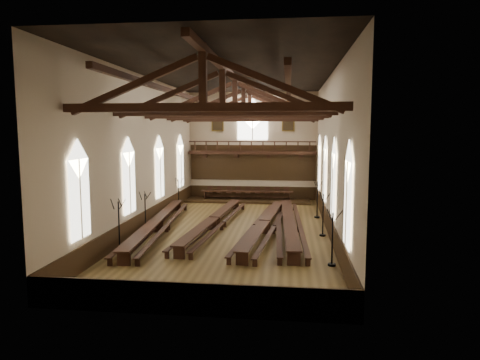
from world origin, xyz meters
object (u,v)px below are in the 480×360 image
Objects in this scene: candelabrum_left_far at (179,200)px; candelabrum_right_near at (332,249)px; refectory_row_d at (289,222)px; refectory_row_c at (265,223)px; candelabrum_right_far at (317,206)px; candelabrum_right_mid at (323,223)px; refectory_row_a at (157,222)px; high_table at (247,192)px; refectory_row_b at (214,220)px; candelabrum_left_mid at (145,220)px; dais at (247,200)px; candelabrum_left_near at (119,235)px.

candelabrum_right_near reaches higher than candelabrum_left_far.
refectory_row_c is at bearing -162.81° from refectory_row_d.
candelabrum_right_far reaches higher than refectory_row_d.
candelabrum_right_mid is (2.08, -1.10, 0.25)m from refectory_row_d.
candelabrum_left_far is at bearing 129.42° from candelabrum_right_near.
refectory_row_c is at bearing 4.57° from refectory_row_a.
refectory_row_d is 1.79× the size of high_table.
high_table reaches higher than refectory_row_d.
refectory_row_b is at bearing -148.76° from candelabrum_right_far.
candelabrum_right_mid is 0.96× the size of candelabrum_right_far.
refectory_row_c is 6.09m from candelabrum_right_far.
candelabrum_left_far is 13.49m from candelabrum_right_mid.
candelabrum_left_far reaches higher than high_table.
candelabrum_left_far is 11.30m from candelabrum_right_far.
candelabrum_left_mid is at bearing -151.57° from candelabrum_right_far.
refectory_row_c is 1.29× the size of dais.
dais is 13.64m from candelabrum_right_mid.
dais is at bearing 67.81° from candelabrum_left_mid.
candelabrum_right_far is (11.10, -2.12, 0.08)m from candelabrum_left_far.
dais is 3.96× the size of candelabrum_left_near.
candelabrum_left_near is (-5.20, -16.94, 0.02)m from high_table.
candelabrum_right_near is 0.99× the size of candelabrum_right_mid.
candelabrum_right_far is at bearing -48.78° from dais.
candelabrum_right_far is (3.60, 4.91, 0.31)m from refectory_row_c.
refectory_row_a is 1.32× the size of dais.
candelabrum_left_far is at bearing 143.99° from refectory_row_d.
candelabrum_left_mid is (-0.55, -0.55, 0.22)m from refectory_row_a.
refectory_row_c is 5.32× the size of candelabrum_right_mid.
candelabrum_left_near reaches higher than refectory_row_d.
candelabrum_right_far is (11.10, 6.01, 0.07)m from candelabrum_left_mid.
refectory_row_b is at bearing -95.73° from dais.
dais is at bearing 72.94° from candelabrum_left_near.
candelabrum_right_far is at bearing 90.00° from candelabrum_right_mid.
refectory_row_b is (3.55, 1.21, -0.03)m from refectory_row_a.
refectory_row_b is 7.23m from candelabrum_left_near.
refectory_row_d is 11.82m from dais.
refectory_row_a is 6.98m from refectory_row_c.
candelabrum_left_far reaches higher than refectory_row_b.
high_table is 3.19× the size of candelabrum_left_far.
refectory_row_a is at bearing 179.60° from candelabrum_right_mid.
candelabrum_left_far is 17.48m from candelabrum_right_near.
candelabrum_left_mid is (-0.00, 4.19, -0.07)m from candelabrum_left_near.
candelabrum_left_mid reaches higher than refectory_row_b.
refectory_row_a is 1.00× the size of refectory_row_d.
dais is at bearing 131.22° from candelabrum_right_far.
candelabrum_right_mid is (3.60, -0.63, 0.28)m from refectory_row_c.
dais is at bearing 69.15° from refectory_row_a.
candelabrum_right_near is (10.55, -5.92, 0.24)m from refectory_row_a.
candelabrum_left_mid is 1.01× the size of candelabrum_left_far.
candelabrum_right_mid is (5.90, -12.27, 0.75)m from dais.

